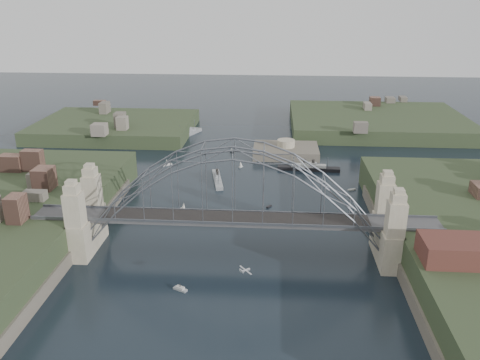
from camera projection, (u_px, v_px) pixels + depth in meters
name	position (u px, v px, depth m)	size (l,w,h in m)	color
ground	(234.00, 254.00, 105.06)	(500.00, 500.00, 0.00)	black
bridge	(234.00, 200.00, 100.72)	(84.00, 13.80, 24.60)	#474749
headland_nw	(117.00, 131.00, 197.27)	(60.00, 45.00, 9.00)	#2D3B20
headland_ne	(376.00, 126.00, 204.16)	(70.00, 55.00, 9.50)	#2D3B20
fort_island	(286.00, 156.00, 169.73)	(22.00, 16.00, 9.40)	#5A5346
wharf_shed	(480.00, 251.00, 85.52)	(20.00, 8.00, 4.00)	#592D26
finger_pier	(471.00, 347.00, 76.05)	(4.00, 22.00, 1.40)	#474749
naval_cruiser_near	(217.00, 179.00, 145.63)	(5.02, 15.59, 4.64)	#9A9EA1
naval_cruiser_far	(188.00, 133.00, 192.63)	(9.09, 16.55, 5.76)	#9A9EA1
ocean_liner	(309.00, 168.00, 154.78)	(19.48, 3.77, 4.75)	black
aeroplane	(245.00, 270.00, 83.63)	(2.32, 2.87, 0.50)	silver
small_boat_a	(184.00, 207.00, 125.86)	(2.42, 2.04, 2.38)	beige
small_boat_b	(269.00, 207.00, 127.96)	(1.42, 1.94, 0.45)	beige
small_boat_c	(180.00, 289.00, 91.95)	(2.89, 2.07, 1.43)	beige
small_boat_d	(352.00, 190.00, 139.01)	(2.31, 1.57, 0.45)	beige
small_boat_e	(167.00, 163.00, 159.21)	(3.20, 3.15, 2.38)	beige
small_boat_f	(241.00, 165.00, 156.96)	(1.52, 1.77, 2.38)	beige
small_boat_h	(232.00, 150.00, 172.36)	(1.51, 2.36, 2.38)	beige
small_boat_i	(387.00, 220.00, 120.16)	(2.77, 1.84, 1.43)	beige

